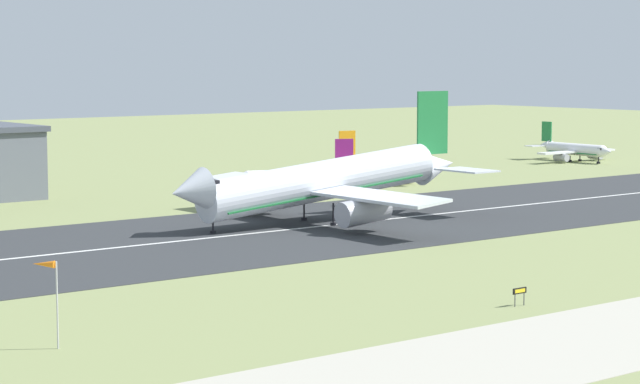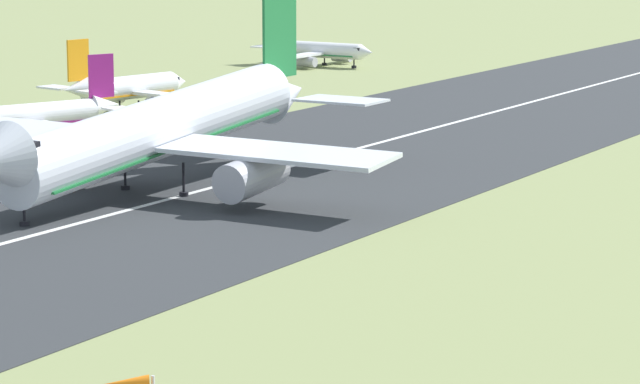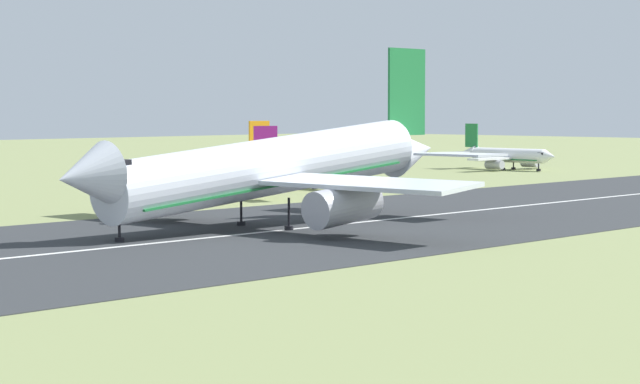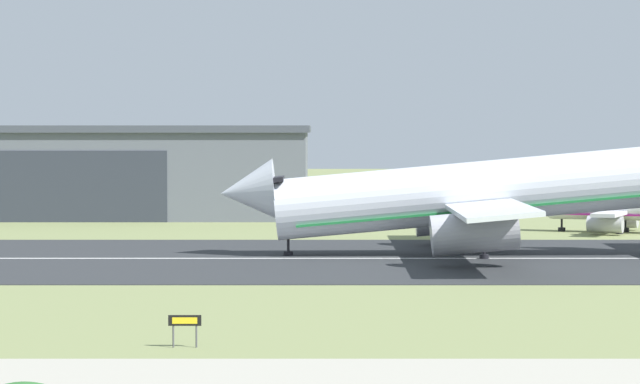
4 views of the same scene
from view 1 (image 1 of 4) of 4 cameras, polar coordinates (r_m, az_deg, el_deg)
The scene contains 9 objects.
ground_plane at distance 129.37m, azimuth 12.25°, elevation -4.15°, with size 723.35×723.35×0.00m, color #7A8451.
runway_strip at distance 166.31m, azimuth -1.52°, elevation -1.75°, with size 483.35×45.40×0.06m, color #2B2D30.
runway_centreline at distance 166.31m, azimuth -1.52°, elevation -1.73°, with size 435.01×0.70×0.01m, color silver.
airplane_landing at distance 173.11m, azimuth 0.10°, elevation 0.45°, with size 49.84×48.42×18.01m.
airplane_parked_west at distance 284.05m, azimuth 11.57°, elevation 1.91°, with size 22.55×21.43×8.60m.
airplane_parked_east at distance 209.07m, azimuth -1.17°, elevation 0.61°, with size 22.60×18.29×9.32m.
airplane_parked_far_east at distance 231.49m, azimuth 3.01°, elevation 1.18°, with size 21.36×19.21×9.79m.
windsock_pole at distance 100.04m, azimuth -12.42°, elevation -3.56°, with size 1.64×1.78×7.00m.
runway_sign at distance 116.70m, azimuth 9.11°, elevation -4.54°, with size 1.74×0.13×1.71m.
Camera 1 is at (-98.53, -29.37, 22.61)m, focal length 70.00 mm.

